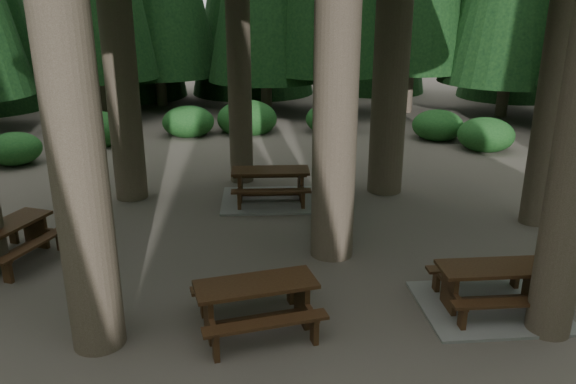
{
  "coord_description": "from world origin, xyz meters",
  "views": [
    {
      "loc": [
        0.18,
        -10.12,
        4.85
      ],
      "look_at": [
        -0.09,
        0.79,
        1.1
      ],
      "focal_mm": 35.0,
      "sensor_mm": 36.0,
      "label": 1
    }
  ],
  "objects_px": {
    "picnic_table_a": "(491,294)",
    "picnic_table_b": "(8,237)",
    "picnic_table_e": "(256,298)",
    "picnic_table_c": "(271,190)"
  },
  "relations": [
    {
      "from": "picnic_table_b",
      "to": "picnic_table_e",
      "type": "distance_m",
      "value": 5.45
    },
    {
      "from": "picnic_table_b",
      "to": "picnic_table_c",
      "type": "relative_size",
      "value": 0.82
    },
    {
      "from": "picnic_table_a",
      "to": "picnic_table_b",
      "type": "relative_size",
      "value": 1.16
    },
    {
      "from": "picnic_table_c",
      "to": "picnic_table_e",
      "type": "relative_size",
      "value": 1.18
    },
    {
      "from": "picnic_table_a",
      "to": "picnic_table_e",
      "type": "relative_size",
      "value": 1.12
    },
    {
      "from": "picnic_table_a",
      "to": "picnic_table_e",
      "type": "height_order",
      "value": "picnic_table_e"
    },
    {
      "from": "picnic_table_a",
      "to": "picnic_table_b",
      "type": "height_order",
      "value": "picnic_table_b"
    },
    {
      "from": "picnic_table_a",
      "to": "picnic_table_b",
      "type": "xyz_separation_m",
      "value": [
        -8.78,
        1.54,
        0.25
      ]
    },
    {
      "from": "picnic_table_b",
      "to": "picnic_table_e",
      "type": "height_order",
      "value": "picnic_table_e"
    },
    {
      "from": "picnic_table_b",
      "to": "picnic_table_e",
      "type": "relative_size",
      "value": 0.96
    }
  ]
}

